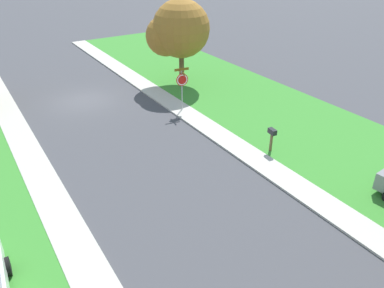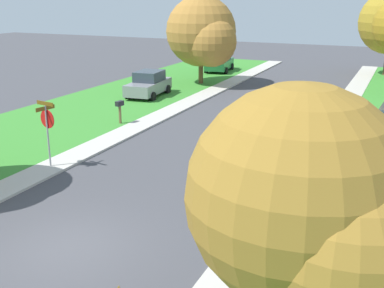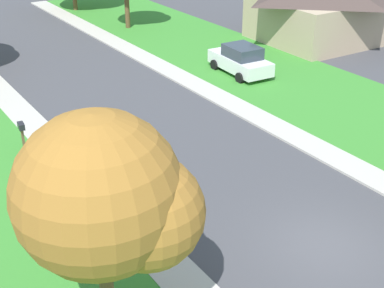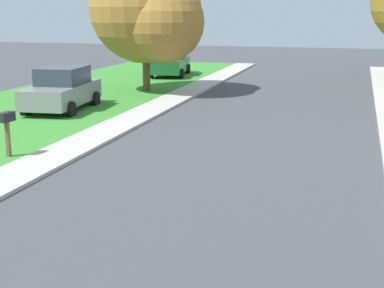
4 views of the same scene
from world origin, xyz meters
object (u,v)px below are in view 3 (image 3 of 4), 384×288
object	(u,v)px
tree_sidewalk_near	(111,199)
house_right_setback	(323,6)
mailbox	(22,130)
car_white_across_road	(241,60)
stop_sign_far_corner	(118,172)

from	to	relation	value
tree_sidewalk_near	house_right_setback	size ratio (longest dim) A/B	0.66
tree_sidewalk_near	mailbox	world-z (taller)	tree_sidewalk_near
car_white_across_road	tree_sidewalk_near	bearing A→B (deg)	-137.04
car_white_across_road	house_right_setback	xyz separation A→B (m)	(9.27, 2.65, 1.50)
house_right_setback	stop_sign_far_corner	bearing A→B (deg)	-150.91
tree_sidewalk_near	house_right_setback	distance (m)	29.30
stop_sign_far_corner	tree_sidewalk_near	world-z (taller)	tree_sidewalk_near
tree_sidewalk_near	car_white_across_road	bearing A→B (deg)	42.96
car_white_across_road	mailbox	world-z (taller)	car_white_across_road
stop_sign_far_corner	tree_sidewalk_near	distance (m)	5.27
tree_sidewalk_near	mailbox	xyz separation A→B (m)	(1.14, 11.23, -2.92)
car_white_across_road	tree_sidewalk_near	size ratio (longest dim) A/B	0.72
tree_sidewalk_near	mailbox	size ratio (longest dim) A/B	4.64
house_right_setback	car_white_across_road	bearing A→B (deg)	-164.03
stop_sign_far_corner	car_white_across_road	bearing A→B (deg)	37.02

